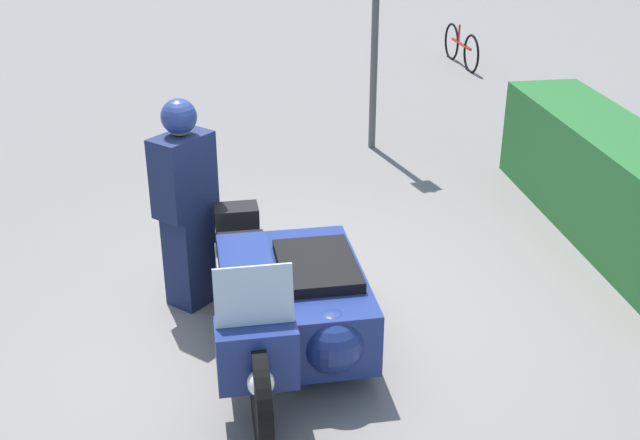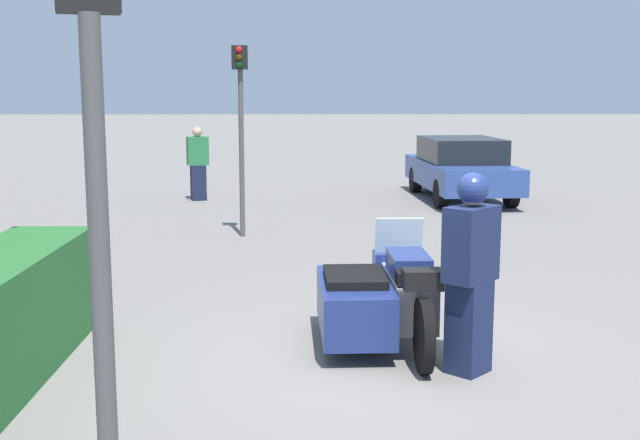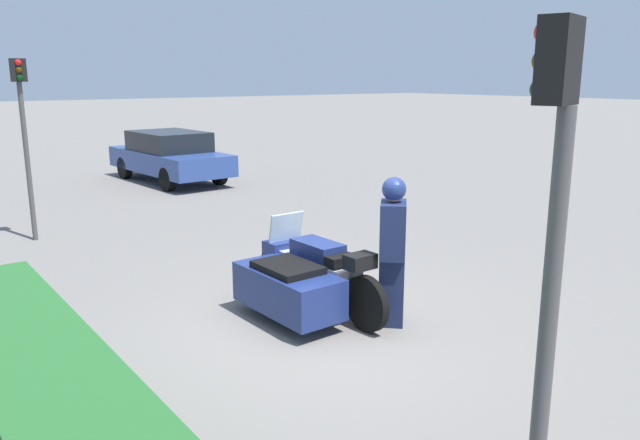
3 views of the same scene
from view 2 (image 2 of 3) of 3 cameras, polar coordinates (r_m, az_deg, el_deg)
The scene contains 7 objects.
ground_plane at distance 7.73m, azimuth 4.11°, elevation -9.98°, with size 160.00×160.00×0.00m, color slate.
police_motorcycle at distance 8.22m, azimuth 4.06°, elevation -5.39°, with size 2.58×1.17×1.17m.
officer_rider at distance 7.30m, azimuth 10.65°, elevation -3.41°, with size 0.57×0.56×1.83m.
traffic_light_near at distance 13.92m, azimuth -5.66°, elevation 7.65°, with size 0.23×0.27×3.29m.
traffic_light_far at distance 3.51m, azimuth -15.62°, elevation 2.51°, with size 0.22×0.29×3.25m.
parked_car_background at distance 19.10m, azimuth 9.97°, elevation 3.73°, with size 4.60×2.05×1.45m.
pedestrian_bystander at distance 18.88m, azimuth -8.68°, elevation 3.98°, with size 0.42×0.55×1.71m.
Camera 2 is at (-7.27, 0.69, 2.54)m, focal length 45.00 mm.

